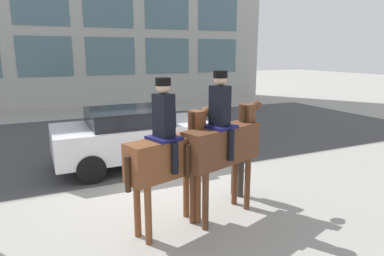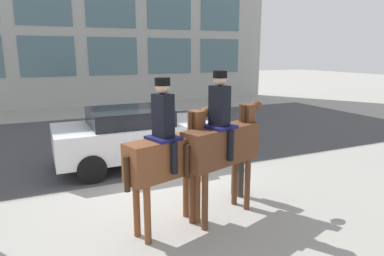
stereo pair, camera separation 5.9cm
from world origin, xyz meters
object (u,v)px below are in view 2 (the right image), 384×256
Objects in this scene: mounted_horse_lead at (169,153)px; pedestrian_bystander at (238,153)px; mounted_horse_companion at (223,142)px; street_car_near_lane at (133,135)px.

mounted_horse_lead reaches higher than pedestrian_bystander.
mounted_horse_lead is 1.60× the size of pedestrian_bystander.
pedestrian_bystander is (1.75, 0.68, -0.40)m from mounted_horse_lead.
pedestrian_bystander is at bearing 22.74° from mounted_horse_companion.
mounted_horse_companion is at bearing 19.58° from pedestrian_bystander.
mounted_horse_lead reaches higher than street_car_near_lane.
street_car_near_lane is (-1.42, 2.90, -0.13)m from pedestrian_bystander.
mounted_horse_lead is 3.64m from street_car_near_lane.
mounted_horse_companion is 1.06m from pedestrian_bystander.
pedestrian_bystander is 3.23m from street_car_near_lane.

